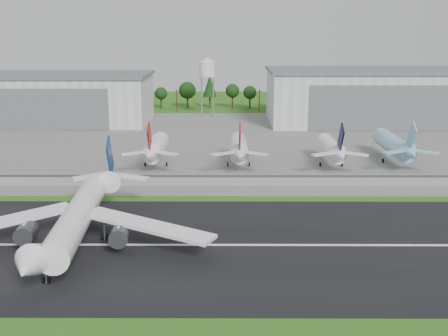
{
  "coord_description": "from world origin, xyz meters",
  "views": [
    {
      "loc": [
        4.49,
        -98.46,
        43.57
      ],
      "look_at": [
        3.91,
        40.0,
        9.0
      ],
      "focal_mm": 45.0,
      "sensor_mm": 36.0,
      "label": 1
    }
  ],
  "objects_px": {
    "parked_jet_red_b": "(239,149)",
    "parked_jet_skyblue": "(396,146)",
    "parked_jet_navy": "(333,149)",
    "parked_jet_red_a": "(155,148)",
    "main_airliner": "(77,223)"
  },
  "relations": [
    {
      "from": "main_airliner",
      "to": "parked_jet_navy",
      "type": "relative_size",
      "value": 1.89
    },
    {
      "from": "parked_jet_red_a",
      "to": "parked_jet_navy",
      "type": "bearing_deg",
      "value": -0.03
    },
    {
      "from": "parked_jet_red_a",
      "to": "parked_jet_skyblue",
      "type": "relative_size",
      "value": 0.84
    },
    {
      "from": "parked_jet_red_b",
      "to": "parked_jet_skyblue",
      "type": "distance_m",
      "value": 51.83
    },
    {
      "from": "parked_jet_red_a",
      "to": "parked_jet_navy",
      "type": "relative_size",
      "value": 1.0
    },
    {
      "from": "parked_jet_red_b",
      "to": "parked_jet_skyblue",
      "type": "height_order",
      "value": "parked_jet_skyblue"
    },
    {
      "from": "parked_jet_red_b",
      "to": "parked_jet_navy",
      "type": "height_order",
      "value": "parked_jet_red_b"
    },
    {
      "from": "parked_jet_skyblue",
      "to": "parked_jet_red_a",
      "type": "bearing_deg",
      "value": -176.35
    },
    {
      "from": "parked_jet_navy",
      "to": "parked_jet_red_b",
      "type": "bearing_deg",
      "value": 179.96
    },
    {
      "from": "parked_jet_red_b",
      "to": "parked_jet_navy",
      "type": "relative_size",
      "value": 1.0
    },
    {
      "from": "parked_jet_red_a",
      "to": "parked_jet_skyblue",
      "type": "bearing_deg",
      "value": 3.65
    },
    {
      "from": "main_airliner",
      "to": "parked_jet_red_b",
      "type": "height_order",
      "value": "main_airliner"
    },
    {
      "from": "main_airliner",
      "to": "parked_jet_navy",
      "type": "xyz_separation_m",
      "value": [
        64.35,
        66.98,
        1.19
      ]
    },
    {
      "from": "parked_jet_red_a",
      "to": "parked_jet_navy",
      "type": "xyz_separation_m",
      "value": [
        56.75,
        -0.03,
        -0.19
      ]
    },
    {
      "from": "main_airliner",
      "to": "parked_jet_skyblue",
      "type": "relative_size",
      "value": 1.59
    }
  ]
}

